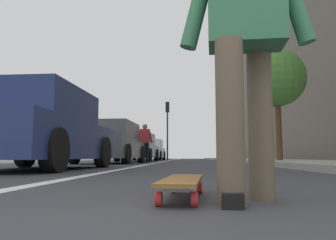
{
  "coord_description": "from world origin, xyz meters",
  "views": [
    {
      "loc": [
        -0.49,
        -0.09,
        0.23
      ],
      "look_at": [
        9.65,
        0.56,
        1.35
      ],
      "focal_mm": 35.99,
      "sensor_mm": 36.0,
      "label": 1
    }
  ],
  "objects_px": {
    "parked_car_mid": "(111,144)",
    "street_tree_mid": "(277,79)",
    "parked_car_far": "(138,148)",
    "parked_car_end": "(150,150)",
    "traffic_light": "(167,120)",
    "pedestrian_distant": "(145,140)",
    "parked_car_near": "(37,131)",
    "skateboard": "(182,182)",
    "skater_person": "(245,26)"
  },
  "relations": [
    {
      "from": "parked_car_far",
      "to": "skater_person",
      "type": "bearing_deg",
      "value": -169.27
    },
    {
      "from": "skateboard",
      "to": "traffic_light",
      "type": "height_order",
      "value": "traffic_light"
    },
    {
      "from": "pedestrian_distant",
      "to": "parked_car_near",
      "type": "bearing_deg",
      "value": 173.03
    },
    {
      "from": "skateboard",
      "to": "street_tree_mid",
      "type": "distance_m",
      "value": 11.02
    },
    {
      "from": "parked_car_far",
      "to": "parked_car_near",
      "type": "bearing_deg",
      "value": 179.65
    },
    {
      "from": "skateboard",
      "to": "traffic_light",
      "type": "relative_size",
      "value": 0.19
    },
    {
      "from": "parked_car_mid",
      "to": "parked_car_end",
      "type": "relative_size",
      "value": 0.99
    },
    {
      "from": "skater_person",
      "to": "parked_car_near",
      "type": "relative_size",
      "value": 0.4
    },
    {
      "from": "skateboard",
      "to": "parked_car_far",
      "type": "distance_m",
      "value": 16.44
    },
    {
      "from": "parked_car_near",
      "to": "pedestrian_distant",
      "type": "bearing_deg",
      "value": -6.97
    },
    {
      "from": "traffic_light",
      "to": "street_tree_mid",
      "type": "bearing_deg",
      "value": -160.49
    },
    {
      "from": "parked_car_mid",
      "to": "street_tree_mid",
      "type": "distance_m",
      "value": 6.44
    },
    {
      "from": "skateboard",
      "to": "skater_person",
      "type": "bearing_deg",
      "value": -113.29
    },
    {
      "from": "skater_person",
      "to": "parked_car_end",
      "type": "bearing_deg",
      "value": 8.03
    },
    {
      "from": "pedestrian_distant",
      "to": "traffic_light",
      "type": "bearing_deg",
      "value": -0.97
    },
    {
      "from": "parked_car_mid",
      "to": "traffic_light",
      "type": "height_order",
      "value": "traffic_light"
    },
    {
      "from": "parked_car_end",
      "to": "street_tree_mid",
      "type": "bearing_deg",
      "value": -154.43
    },
    {
      "from": "parked_car_end",
      "to": "traffic_light",
      "type": "distance_m",
      "value": 2.82
    },
    {
      "from": "parked_car_near",
      "to": "parked_car_end",
      "type": "bearing_deg",
      "value": 0.23
    },
    {
      "from": "skateboard",
      "to": "parked_car_mid",
      "type": "height_order",
      "value": "parked_car_mid"
    },
    {
      "from": "street_tree_mid",
      "to": "skater_person",
      "type": "bearing_deg",
      "value": 164.56
    },
    {
      "from": "parked_car_end",
      "to": "street_tree_mid",
      "type": "distance_m",
      "value": 14.29
    },
    {
      "from": "parked_car_mid",
      "to": "pedestrian_distant",
      "type": "bearing_deg",
      "value": -26.56
    },
    {
      "from": "skateboard",
      "to": "pedestrian_distant",
      "type": "relative_size",
      "value": 0.52
    },
    {
      "from": "skateboard",
      "to": "parked_car_near",
      "type": "bearing_deg",
      "value": 33.87
    },
    {
      "from": "skater_person",
      "to": "parked_car_end",
      "type": "height_order",
      "value": "skater_person"
    },
    {
      "from": "parked_car_far",
      "to": "parked_car_mid",
      "type": "bearing_deg",
      "value": 179.27
    },
    {
      "from": "parked_car_far",
      "to": "parked_car_end",
      "type": "distance_m",
      "value": 6.67
    },
    {
      "from": "parked_car_end",
      "to": "pedestrian_distant",
      "type": "distance_m",
      "value": 10.7
    },
    {
      "from": "skater_person",
      "to": "parked_car_end",
      "type": "distance_m",
      "value": 23.23
    },
    {
      "from": "traffic_light",
      "to": "pedestrian_distant",
      "type": "bearing_deg",
      "value": 179.03
    },
    {
      "from": "traffic_light",
      "to": "pedestrian_distant",
      "type": "xyz_separation_m",
      "value": [
        -11.59,
        0.2,
        -2.15
      ]
    },
    {
      "from": "pedestrian_distant",
      "to": "skateboard",
      "type": "bearing_deg",
      "value": -171.39
    },
    {
      "from": "traffic_light",
      "to": "street_tree_mid",
      "type": "height_order",
      "value": "traffic_light"
    },
    {
      "from": "pedestrian_distant",
      "to": "parked_car_far",
      "type": "bearing_deg",
      "value": 12.78
    },
    {
      "from": "parked_car_near",
      "to": "pedestrian_distant",
      "type": "height_order",
      "value": "pedestrian_distant"
    },
    {
      "from": "parked_car_mid",
      "to": "pedestrian_distant",
      "type": "relative_size",
      "value": 2.68
    },
    {
      "from": "street_tree_mid",
      "to": "parked_car_far",
      "type": "bearing_deg",
      "value": 44.46
    },
    {
      "from": "skateboard",
      "to": "parked_car_mid",
      "type": "bearing_deg",
      "value": 15.43
    },
    {
      "from": "skater_person",
      "to": "traffic_light",
      "type": "distance_m",
      "value": 24.12
    },
    {
      "from": "parked_car_near",
      "to": "parked_car_far",
      "type": "bearing_deg",
      "value": -0.35
    },
    {
      "from": "pedestrian_distant",
      "to": "street_tree_mid",
      "type": "bearing_deg",
      "value": -112.33
    },
    {
      "from": "pedestrian_distant",
      "to": "skater_person",
      "type": "bearing_deg",
      "value": -169.93
    },
    {
      "from": "parked_car_near",
      "to": "parked_car_far",
      "type": "distance_m",
      "value": 11.98
    },
    {
      "from": "skater_person",
      "to": "parked_car_far",
      "type": "bearing_deg",
      "value": 10.73
    },
    {
      "from": "parked_car_far",
      "to": "street_tree_mid",
      "type": "distance_m",
      "value": 8.79
    },
    {
      "from": "parked_car_mid",
      "to": "parked_car_end",
      "type": "height_order",
      "value": "parked_car_end"
    },
    {
      "from": "street_tree_mid",
      "to": "pedestrian_distant",
      "type": "height_order",
      "value": "street_tree_mid"
    },
    {
      "from": "parked_car_near",
      "to": "traffic_light",
      "type": "height_order",
      "value": "traffic_light"
    },
    {
      "from": "street_tree_mid",
      "to": "pedestrian_distant",
      "type": "xyz_separation_m",
      "value": [
        2.07,
        5.04,
        -2.09
      ]
    }
  ]
}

